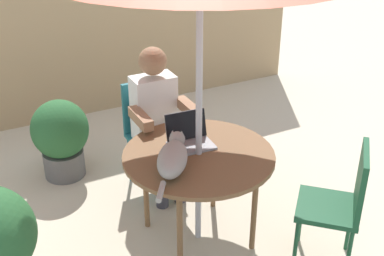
# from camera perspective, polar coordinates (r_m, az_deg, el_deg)

# --- Properties ---
(ground_plane) EXTENTS (14.00, 14.00, 0.00)m
(ground_plane) POSITION_cam_1_polar(r_m,az_deg,el_deg) (3.92, 0.68, -11.93)
(ground_plane) COLOR beige
(fence_back) EXTENTS (4.91, 0.08, 1.95)m
(fence_back) POSITION_cam_1_polar(r_m,az_deg,el_deg) (5.53, -11.43, 11.11)
(fence_back) COLOR tan
(fence_back) RESTS_ON ground
(patio_table) EXTENTS (1.05, 1.05, 0.72)m
(patio_table) POSITION_cam_1_polar(r_m,az_deg,el_deg) (3.54, 0.74, -3.65)
(patio_table) COLOR brown
(patio_table) RESTS_ON ground
(chair_occupied) EXTENTS (0.40, 0.40, 0.91)m
(chair_occupied) POSITION_cam_1_polar(r_m,az_deg,el_deg) (4.27, -4.62, 0.26)
(chair_occupied) COLOR #1E606B
(chair_occupied) RESTS_ON ground
(chair_empty) EXTENTS (0.57, 0.57, 0.91)m
(chair_empty) POSITION_cam_1_polar(r_m,az_deg,el_deg) (3.51, 16.39, -7.56)
(chair_empty) COLOR #194C2D
(chair_empty) RESTS_ON ground
(person_seated) EXTENTS (0.48, 0.48, 1.25)m
(person_seated) POSITION_cam_1_polar(r_m,az_deg,el_deg) (4.07, -3.84, 1.45)
(person_seated) COLOR white
(person_seated) RESTS_ON ground
(laptop) EXTENTS (0.32, 0.27, 0.21)m
(laptop) POSITION_cam_1_polar(r_m,az_deg,el_deg) (3.60, -0.37, -0.80)
(laptop) COLOR gray
(laptop) RESTS_ON patio_table
(cat) EXTENTS (0.43, 0.55, 0.17)m
(cat) POSITION_cam_1_polar(r_m,az_deg,el_deg) (3.30, -2.14, -3.29)
(cat) COLOR gray
(cat) RESTS_ON patio_table
(potted_plant_near_fence) EXTENTS (0.49, 0.49, 0.71)m
(potted_plant_near_fence) POSITION_cam_1_polar(r_m,az_deg,el_deg) (4.55, -14.39, -0.85)
(potted_plant_near_fence) COLOR #595654
(potted_plant_near_fence) RESTS_ON ground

